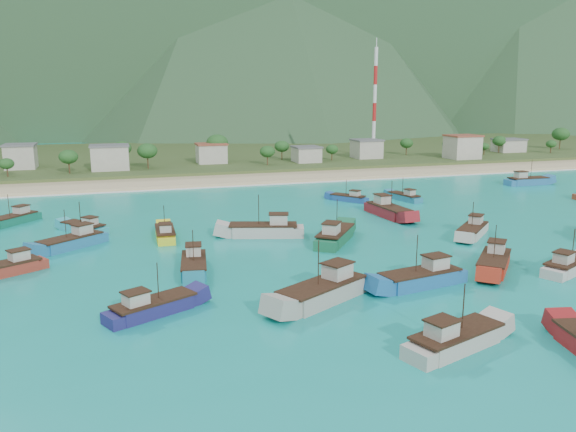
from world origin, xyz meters
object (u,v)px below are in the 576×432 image
object	(u,v)px
boat_21	(265,231)
boat_26	(404,198)
radio_tower	(375,103)
boat_9	(194,266)
boat_18	(14,220)
boat_7	(6,270)
boat_25	(527,181)
boat_28	(84,228)
boat_24	(455,341)
boat_6	(324,292)
boat_14	(568,267)
boat_30	(494,263)
boat_13	(335,237)
boat_32	(165,234)
boat_8	(349,199)
boat_12	(421,279)
boat_1	(388,211)
boat_19	(473,231)
boat_17	(153,308)
boat_22	(72,243)

from	to	relation	value
boat_21	boat_26	xyz separation A→B (m)	(38.09, 21.90, -0.38)
radio_tower	boat_9	world-z (taller)	radio_tower
boat_18	boat_21	size ratio (longest dim) A/B	0.74
boat_7	boat_25	bearing A→B (deg)	-101.56
boat_25	boat_28	world-z (taller)	boat_25
boat_24	boat_7	bearing A→B (deg)	-148.37
boat_7	boat_21	distance (m)	38.78
boat_6	boat_21	distance (m)	30.74
boat_14	boat_18	bearing A→B (deg)	-149.84
boat_14	boat_30	size ratio (longest dim) A/B	1.01
boat_18	boat_13	bearing A→B (deg)	-170.64
boat_6	boat_32	size ratio (longest dim) A/B	1.36
boat_30	boat_32	xyz separation A→B (m)	(-40.70, 30.20, -0.18)
boat_8	boat_24	bearing A→B (deg)	-143.19
boat_7	boat_30	world-z (taller)	boat_30
boat_12	boat_21	xyz separation A→B (m)	(-11.99, 29.50, 0.08)
radio_tower	boat_1	distance (m)	92.69
boat_8	boat_28	bearing A→B (deg)	155.38
boat_14	boat_32	distance (m)	60.09
boat_19	boat_26	size ratio (longest dim) A/B	1.06
boat_13	boat_26	world-z (taller)	boat_13
boat_12	boat_26	world-z (taller)	boat_12
radio_tower	boat_6	xyz separation A→B (m)	(-65.16, -121.50, -19.04)
boat_7	radio_tower	bearing A→B (deg)	-76.22
boat_24	boat_13	bearing A→B (deg)	156.08
boat_1	boat_19	distance (m)	19.04
boat_17	boat_24	size ratio (longest dim) A/B	0.90
boat_21	boat_22	distance (m)	30.24
boat_24	boat_30	xyz separation A→B (m)	(18.99, 19.40, 0.03)
boat_9	boat_18	world-z (taller)	boat_9
boat_14	boat_24	xyz separation A→B (m)	(-27.75, -15.49, 0.08)
boat_9	boat_19	size ratio (longest dim) A/B	1.10
radio_tower	boat_22	xyz separation A→B (m)	(-93.99, -88.64, -19.27)
boat_19	boat_25	xyz separation A→B (m)	(46.00, 41.52, 0.13)
boat_22	boat_24	world-z (taller)	boat_24
boat_28	boat_22	bearing A→B (deg)	-138.87
boat_1	boat_26	bearing A→B (deg)	-132.68
boat_28	boat_32	world-z (taller)	boat_32
boat_21	boat_32	size ratio (longest dim) A/B	1.33
radio_tower	boat_6	bearing A→B (deg)	-118.20
boat_1	boat_14	size ratio (longest dim) A/B	1.20
boat_9	boat_13	distance (m)	25.05
boat_26	boat_14	bearing A→B (deg)	-107.19
radio_tower	boat_6	world-z (taller)	radio_tower
boat_30	boat_1	bearing A→B (deg)	-50.20
boat_8	boat_26	world-z (taller)	boat_26
boat_22	boat_21	bearing A→B (deg)	-132.30
boat_17	boat_25	distance (m)	116.53
boat_30	boat_24	bearing A→B (deg)	88.87
boat_12	boat_19	size ratio (longest dim) A/B	1.23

